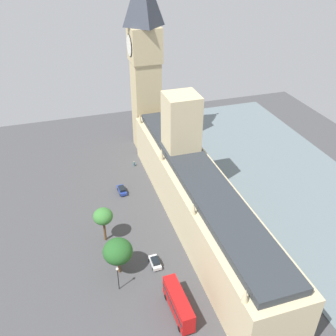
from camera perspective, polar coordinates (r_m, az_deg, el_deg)
ground_plane at (r=93.73m, az=3.31°, el=-8.48°), size 143.91×143.91×0.00m
river_thames at (r=108.40m, az=20.57°, el=-4.35°), size 38.53×129.52×0.25m
parliament_building at (r=90.62m, az=4.28°, el=-3.74°), size 12.61×73.91×28.38m
clock_tower at (r=115.81m, az=-3.50°, el=15.93°), size 9.01×9.01×55.46m
car_blue_midblock at (r=104.25m, az=-6.98°, el=-3.30°), size 2.07×4.63×1.74m
car_white_under_trees at (r=83.31m, az=-1.96°, el=-14.02°), size 2.00×4.14×1.74m
double_decker_bus_trailing at (r=74.15m, az=1.58°, el=-19.75°), size 2.97×10.59×4.75m
pedestrian_kerbside at (r=115.56m, az=-5.13°, el=0.63°), size 0.51×0.61×1.67m
plane_tree_opposite_hall at (r=86.29m, az=-9.78°, el=-7.25°), size 4.43×4.43×8.83m
plane_tree_leading at (r=79.07m, az=-7.59°, el=-12.38°), size 6.14×6.14×8.50m
street_lamp_far_end at (r=77.14m, az=-7.59°, el=-15.62°), size 0.56×0.56×5.96m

